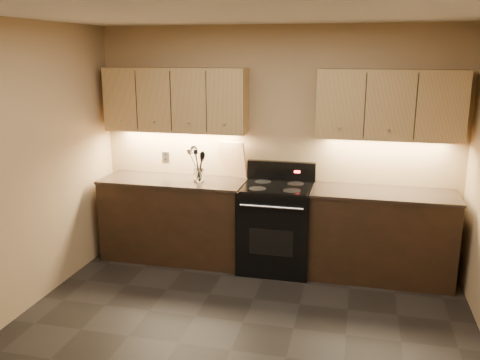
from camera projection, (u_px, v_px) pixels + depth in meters
name	position (u px, v px, depth m)	size (l,w,h in m)	color
floor	(231.00, 350.00, 4.06)	(4.00, 4.00, 0.00)	black
ceiling	(229.00, 8.00, 3.42)	(4.00, 4.00, 0.00)	silver
wall_back	(275.00, 146.00, 5.63)	(4.00, 0.04, 2.60)	tan
counter_left	(175.00, 219.00, 5.80)	(1.62, 0.62, 0.93)	black
counter_right	(381.00, 235.00, 5.28)	(1.46, 0.62, 0.93)	black
stove	(276.00, 226.00, 5.51)	(0.76, 0.68, 1.14)	black
upper_cab_left	(176.00, 100.00, 5.61)	(1.60, 0.30, 0.70)	tan
upper_cab_right	(390.00, 105.00, 5.10)	(1.44, 0.30, 0.70)	tan
outlet_plate	(166.00, 157.00, 5.96)	(0.09, 0.01, 0.12)	#B2B5BA
utensil_crock	(199.00, 176.00, 5.57)	(0.15, 0.15, 0.14)	white
cutting_board	(232.00, 159.00, 5.73)	(0.33, 0.02, 0.42)	tan
wooden_spoon	(197.00, 167.00, 5.55)	(0.06, 0.06, 0.29)	tan
black_spoon	(199.00, 165.00, 5.57)	(0.06, 0.06, 0.32)	black
black_turner	(199.00, 165.00, 5.53)	(0.08, 0.08, 0.35)	black
steel_spatula	(201.00, 163.00, 5.54)	(0.08, 0.08, 0.38)	silver
steel_skimmer	(202.00, 164.00, 5.53)	(0.09, 0.09, 0.37)	silver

